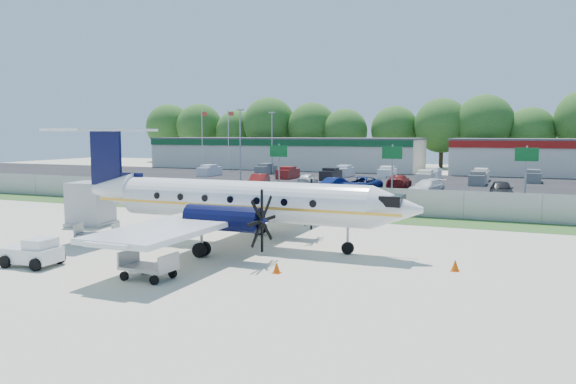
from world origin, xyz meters
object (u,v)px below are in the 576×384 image
at_px(aircraft, 235,200).
at_px(pushback_tug, 34,253).
at_px(baggage_cart_far, 148,267).
at_px(baggage_cart_near, 97,234).
at_px(service_container, 91,205).

distance_m(aircraft, pushback_tug, 10.13).
height_order(aircraft, baggage_cart_far, aircraft).
bearing_deg(aircraft, baggage_cart_far, -89.31).
height_order(pushback_tug, baggage_cart_near, pushback_tug).
xyz_separation_m(pushback_tug, baggage_cart_far, (6.22, 0.04, -0.08)).
xyz_separation_m(baggage_cart_far, service_container, (-12.05, 10.11, 0.78)).
relative_size(baggage_cart_near, service_container, 0.86).
bearing_deg(service_container, aircraft, -10.89).
xyz_separation_m(baggage_cart_near, baggage_cart_far, (7.24, -5.22, 0.01)).
relative_size(pushback_tug, service_container, 0.85).
bearing_deg(aircraft, service_container, 169.11).
distance_m(baggage_cart_far, service_container, 15.75).
bearing_deg(baggage_cart_far, baggage_cart_near, 144.22).
relative_size(aircraft, pushback_tug, 8.17).
xyz_separation_m(aircraft, baggage_cart_near, (-7.15, -2.60, -1.91)).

